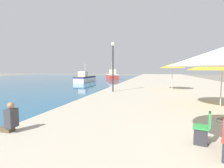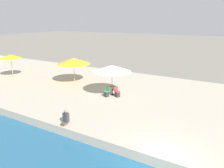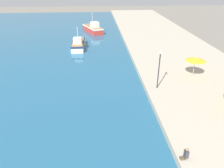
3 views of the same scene
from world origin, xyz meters
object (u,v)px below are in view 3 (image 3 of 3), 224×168
Objects in this scene: fishing_boat_near at (78,44)px; lamppost at (159,63)px; cafe_umbrella_striped at (196,59)px; fishing_boat_mid at (93,28)px; person_at_quay at (186,154)px.

lamppost is (10.52, -18.58, 2.89)m from fishing_boat_near.
cafe_umbrella_striped is 0.58× the size of lamppost.
fishing_boat_near is at bearing 119.52° from lamppost.
fishing_boat_mid is 7.99× the size of person_at_quay.
fishing_boat_near is 1.59× the size of lamppost.
cafe_umbrella_striped is 15.45m from person_at_quay.
fishing_boat_mid is at bearing 99.40° from person_at_quay.
fishing_boat_near is 0.91× the size of fishing_boat_mid.
lamppost is at bearing -99.02° from fishing_boat_mid.
lamppost is at bearing -60.89° from fishing_boat_near.
person_at_quay is (7.02, -42.42, 0.10)m from fishing_boat_mid.
person_at_quay is at bearing -94.13° from lamppost.
lamppost is (0.80, 11.11, 2.65)m from person_at_quay.
person_at_quay is 0.22× the size of lamppost.
fishing_boat_mid is (2.70, 12.72, 0.14)m from fishing_boat_near.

